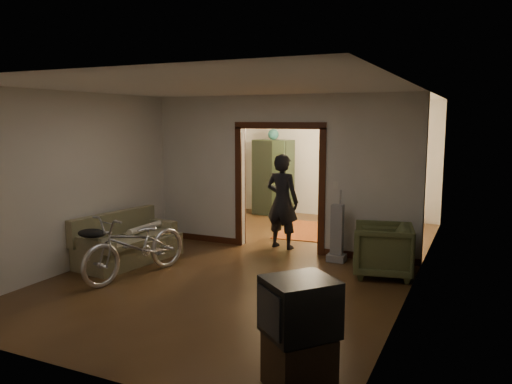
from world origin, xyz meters
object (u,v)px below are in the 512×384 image
Objects in this scene: locker at (273,177)px; desk at (372,206)px; person at (282,201)px; bicycle at (136,245)px; armchair at (383,250)px; sofa at (129,238)px.

locker is 2.52m from desk.
locker is at bearing -57.03° from person.
locker is at bearing 103.46° from bicycle.
bicycle reaches higher than armchair.
sofa is 2.02× the size of armchair.
person is at bearing 74.58° from bicycle.
bicycle reaches higher than desk.
sofa is 0.95× the size of locker.
bicycle is 1.01× the size of locker.
sofa is 5.80m from desk.
armchair is at bearing 38.45° from bicycle.
person reaches higher than armchair.
locker reaches higher than person.
person is at bearing -55.65° from locker.
armchair is at bearing -39.78° from locker.
person is at bearing 52.32° from sofa.
armchair is 2.26m from person.
locker is 1.84× the size of desk.
person reaches higher than sofa.
desk is (2.45, 0.09, -0.56)m from locker.
sofa is at bearing 51.34° from person.
sofa is 1.01× the size of person.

